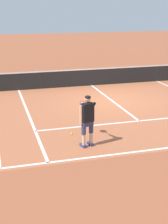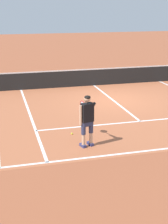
# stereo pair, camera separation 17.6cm
# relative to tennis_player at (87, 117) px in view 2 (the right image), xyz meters

# --- Properties ---
(ground_plane) EXTENTS (80.00, 80.00, 0.00)m
(ground_plane) POSITION_rel_tennis_player_xyz_m (2.68, 5.09, -0.99)
(ground_plane) COLOR #9E5133
(court_inner_surface) EXTENTS (10.98, 9.47, 0.00)m
(court_inner_surface) POSITION_rel_tennis_player_xyz_m (2.68, 3.68, -0.99)
(court_inner_surface) COLOR #B2603D
(court_inner_surface) RESTS_ON ground
(line_service) EXTENTS (8.23, 0.10, 0.01)m
(line_service) POSITION_rel_tennis_player_xyz_m (2.68, 1.81, -0.99)
(line_service) COLOR white
(line_service) RESTS_ON ground
(line_centre_service) EXTENTS (0.10, 6.40, 0.01)m
(line_centre_service) POSITION_rel_tennis_player_xyz_m (2.68, 5.01, -0.99)
(line_centre_service) COLOR white
(line_centre_service) RESTS_ON ground
(line_singles_left) EXTENTS (0.10, 9.07, 0.01)m
(line_singles_left) POSITION_rel_tennis_player_xyz_m (-1.44, 3.68, -0.99)
(line_singles_left) COLOR white
(line_singles_left) RESTS_ON ground
(tennis_net) EXTENTS (11.96, 0.08, 1.07)m
(tennis_net) POSITION_rel_tennis_player_xyz_m (2.68, 8.21, -0.49)
(tennis_net) COLOR #333338
(tennis_net) RESTS_ON ground
(tennis_player) EXTENTS (0.59, 1.21, 1.71)m
(tennis_player) POSITION_rel_tennis_player_xyz_m (0.00, 0.00, 0.00)
(tennis_player) COLOR navy
(tennis_player) RESTS_ON ground
(tennis_ball_near_feet) EXTENTS (0.07, 0.07, 0.07)m
(tennis_ball_near_feet) POSITION_rel_tennis_player_xyz_m (-0.24, 1.12, -0.96)
(tennis_ball_near_feet) COLOR #CCE02D
(tennis_ball_near_feet) RESTS_ON ground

